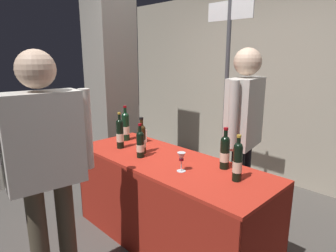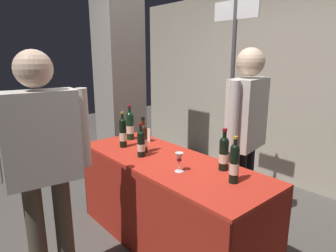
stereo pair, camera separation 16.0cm
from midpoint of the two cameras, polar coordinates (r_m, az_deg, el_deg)
ground_plane at (r=2.88m, az=1.71°, el=-21.63°), size 12.00×12.00×0.00m
back_partition at (r=4.06m, az=24.11°, el=6.94°), size 5.72×0.12×2.54m
concrete_pillar at (r=3.88m, az=-8.39°, el=11.18°), size 0.50×0.50×3.01m
tasting_table at (r=2.60m, az=1.80°, el=-11.80°), size 1.88×0.69×0.79m
featured_wine_bottle at (r=2.31m, az=12.84°, el=-5.15°), size 0.07×0.07×0.33m
display_bottle_0 at (r=2.55m, az=-3.51°, el=-3.38°), size 0.07×0.07×0.30m
display_bottle_1 at (r=2.10m, az=15.02°, el=-7.00°), size 0.07×0.07×0.34m
display_bottle_2 at (r=2.83m, az=-7.23°, el=-1.25°), size 0.07×0.07×0.35m
display_bottle_3 at (r=2.65m, az=-3.13°, el=-2.37°), size 0.08×0.08×0.33m
display_bottle_4 at (r=3.08m, az=-5.99°, el=0.15°), size 0.08×0.08×0.37m
wine_glass_near_vendor at (r=2.24m, az=4.26°, el=-6.32°), size 0.07×0.07×0.15m
brochure_stand at (r=3.03m, az=-2.73°, el=-1.68°), size 0.12×0.02×0.14m
vendor_presenter at (r=2.68m, az=16.73°, el=-0.24°), size 0.28×0.59×1.73m
taster_foreground_right at (r=2.05m, az=-21.33°, el=-5.23°), size 0.27×0.63×1.70m
booth_signpost at (r=3.13m, az=13.87°, el=7.96°), size 0.52×0.04×2.22m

